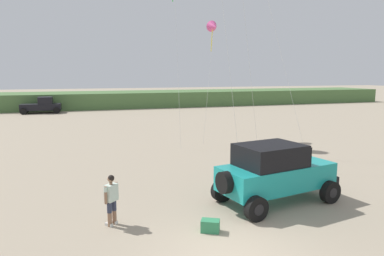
{
  "coord_description": "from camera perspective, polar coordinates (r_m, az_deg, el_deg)",
  "views": [
    {
      "loc": [
        -3.69,
        -8.2,
        4.84
      ],
      "look_at": [
        0.18,
        4.04,
        2.86
      ],
      "focal_mm": 33.27,
      "sensor_mm": 36.0,
      "label": 1
    }
  ],
  "objects": [
    {
      "name": "cooler_box",
      "position": [
        11.36,
        2.95,
        -15.39
      ],
      "size": [
        0.66,
        0.58,
        0.38
      ],
      "primitive_type": "cube",
      "rotation": [
        0.0,
        0.0,
        -0.48
      ],
      "color": "#2D7F51",
      "rests_on": "ground_plane"
    },
    {
      "name": "dune_ridge",
      "position": [
        52.86,
        -14.19,
        4.43
      ],
      "size": [
        90.0,
        8.51,
        2.15
      ],
      "primitive_type": "cube",
      "color": "#4C703D",
      "rests_on": "ground_plane"
    },
    {
      "name": "ground_plane",
      "position": [
        10.21,
        6.26,
        -19.58
      ],
      "size": [
        220.0,
        220.0,
        0.0
      ],
      "primitive_type": "plane",
      "color": "gray"
    },
    {
      "name": "kite_blue_swept",
      "position": [
        27.24,
        3.49,
        15.87
      ],
      "size": [
        2.2,
        3.24,
        8.68
      ],
      "color": "#E04C93",
      "rests_on": "ground_plane"
    },
    {
      "name": "jeep",
      "position": [
        13.75,
        13.17,
        -6.82
      ],
      "size": [
        5.01,
        3.13,
        2.26
      ],
      "color": "teal",
      "rests_on": "ground_plane"
    },
    {
      "name": "person_watching",
      "position": [
        11.8,
        -12.8,
        -10.77
      ],
      "size": [
        0.48,
        0.47,
        1.67
      ],
      "color": "#8C664C",
      "rests_on": "ground_plane"
    },
    {
      "name": "distant_pickup",
      "position": [
        47.16,
        -22.9,
        3.34
      ],
      "size": [
        4.64,
        2.45,
        1.98
      ],
      "color": "black",
      "rests_on": "ground_plane"
    }
  ]
}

